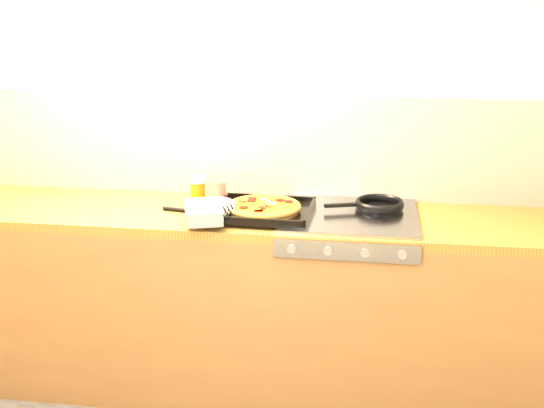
% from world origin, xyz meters
% --- Properties ---
extents(room_shell, '(3.20, 3.20, 3.20)m').
position_xyz_m(room_shell, '(0.00, 1.39, 1.15)').
color(room_shell, white).
rests_on(room_shell, ground).
extents(counter_run, '(3.20, 0.62, 0.90)m').
position_xyz_m(counter_run, '(0.00, 1.10, 0.45)').
color(counter_run, brown).
rests_on(counter_run, ground).
extents(stovetop, '(0.60, 0.56, 0.02)m').
position_xyz_m(stovetop, '(0.45, 1.10, 0.91)').
color(stovetop, gray).
rests_on(stovetop, counter_run).
extents(pizza_on_tray, '(0.57, 0.49, 0.07)m').
position_xyz_m(pizza_on_tray, '(0.00, 1.01, 0.95)').
color(pizza_on_tray, black).
rests_on(pizza_on_tray, stovetop).
extents(frying_pan, '(0.39, 0.28, 0.04)m').
position_xyz_m(frying_pan, '(0.58, 1.18, 0.94)').
color(frying_pan, black).
rests_on(frying_pan, stovetop).
extents(tomato_can, '(0.08, 0.08, 0.10)m').
position_xyz_m(tomato_can, '(-0.18, 1.24, 0.95)').
color(tomato_can, maroon).
rests_on(tomato_can, counter_run).
extents(juice_glass, '(0.08, 0.08, 0.12)m').
position_xyz_m(juice_glass, '(-0.28, 1.24, 0.96)').
color(juice_glass, orange).
rests_on(juice_glass, counter_run).
extents(wooden_spoon, '(0.30, 0.04, 0.02)m').
position_xyz_m(wooden_spoon, '(0.20, 1.31, 0.91)').
color(wooden_spoon, '#9F6943').
rests_on(wooden_spoon, counter_run).
extents(black_spatula, '(0.29, 0.10, 0.02)m').
position_xyz_m(black_spatula, '(-0.26, 1.04, 0.91)').
color(black_spatula, black).
rests_on(black_spatula, counter_run).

